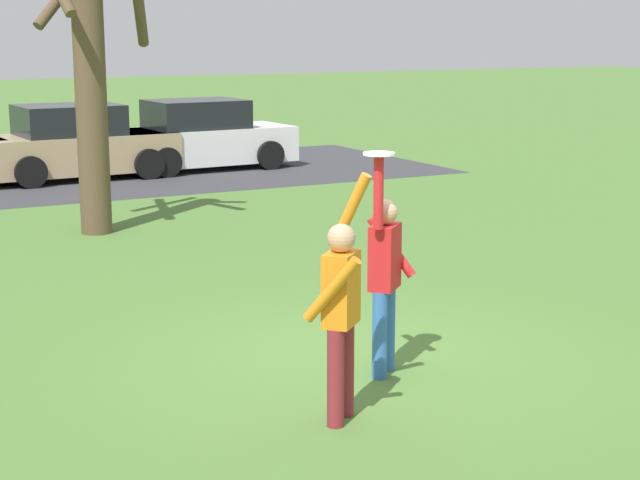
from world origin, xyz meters
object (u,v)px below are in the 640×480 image
object	(u,v)px
parked_car_tan	(75,145)
bare_tree_tall	(90,63)
parked_car_white	(201,137)
frisbee_disc	(379,154)
person_defender	(341,306)
person_catcher	(385,272)

from	to	relation	value
parked_car_tan	bare_tree_tall	xyz separation A→B (m)	(-1.30, -6.17, 1.94)
parked_car_white	frisbee_disc	bearing A→B (deg)	-108.11
parked_car_white	person_defender	bearing A→B (deg)	-110.09
bare_tree_tall	frisbee_disc	bearing A→B (deg)	-87.92
person_defender	parked_car_white	xyz separation A→B (m)	(4.73, 15.11, -0.25)
frisbee_disc	parked_car_white	size ratio (longest dim) A/B	0.07
person_defender	parked_car_white	size ratio (longest dim) A/B	0.49
frisbee_disc	parked_car_tan	xyz separation A→B (m)	(1.01, 14.22, -1.37)
person_defender	person_catcher	bearing A→B (deg)	0.00
person_defender	parked_car_tan	size ratio (longest dim) A/B	0.49
parked_car_tan	bare_tree_tall	world-z (taller)	bare_tree_tall
frisbee_disc	parked_car_white	bearing A→B (deg)	74.60
person_catcher	parked_car_tan	xyz separation A→B (m)	(0.84, 14.07, -0.25)
person_defender	bare_tree_tall	distance (m)	8.92
parked_car_white	bare_tree_tall	distance (m)	7.90
person_catcher	bare_tree_tall	size ratio (longest dim) A/B	0.40
frisbee_disc	parked_car_tan	world-z (taller)	frisbee_disc
parked_car_white	bare_tree_tall	xyz separation A→B (m)	(-4.26, -6.37, 1.94)
person_defender	parked_car_tan	xyz separation A→B (m)	(1.76, 14.91, -0.25)
parked_car_tan	parked_car_white	bearing A→B (deg)	1.14
frisbee_disc	parked_car_tan	size ratio (longest dim) A/B	0.07
person_catcher	parked_car_white	distance (m)	14.77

